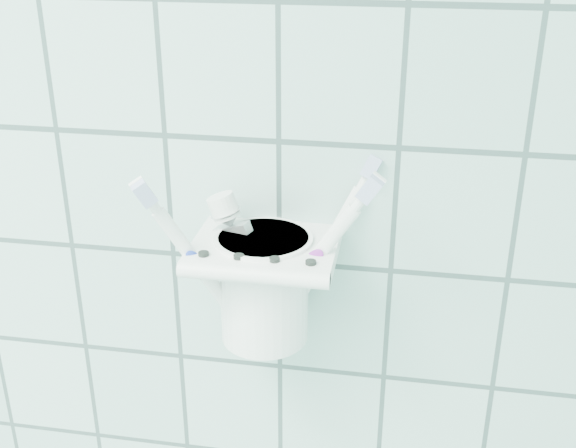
# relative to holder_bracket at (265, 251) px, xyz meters

# --- Properties ---
(holder_bracket) EXTENTS (0.13, 0.11, 0.04)m
(holder_bracket) POSITION_rel_holder_bracket_xyz_m (0.00, 0.00, 0.00)
(holder_bracket) COLOR white
(holder_bracket) RESTS_ON wall_back
(cup) EXTENTS (0.09, 0.09, 0.11)m
(cup) POSITION_rel_holder_bracket_xyz_m (-0.00, 0.00, -0.04)
(cup) COLOR white
(cup) RESTS_ON holder_bracket
(toothbrush_pink) EXTENTS (0.08, 0.06, 0.19)m
(toothbrush_pink) POSITION_rel_holder_bracket_xyz_m (-0.02, -0.00, 0.01)
(toothbrush_pink) COLOR white
(toothbrush_pink) RESTS_ON cup
(toothbrush_blue) EXTENTS (0.08, 0.05, 0.18)m
(toothbrush_blue) POSITION_rel_holder_bracket_xyz_m (0.01, 0.00, 0.01)
(toothbrush_blue) COLOR white
(toothbrush_blue) RESTS_ON cup
(toothbrush_orange) EXTENTS (0.10, 0.03, 0.19)m
(toothbrush_orange) POSITION_rel_holder_bracket_xyz_m (-0.01, -0.01, 0.02)
(toothbrush_orange) COLOR white
(toothbrush_orange) RESTS_ON cup
(toothpaste_tube) EXTENTS (0.07, 0.04, 0.15)m
(toothpaste_tube) POSITION_rel_holder_bracket_xyz_m (-0.00, 0.01, -0.01)
(toothpaste_tube) COLOR silver
(toothpaste_tube) RESTS_ON cup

